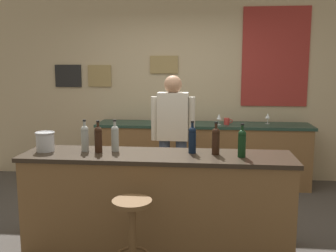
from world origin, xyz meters
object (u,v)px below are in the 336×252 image
at_px(wine_bottle_e, 216,140).
at_px(wine_glass_a, 156,115).
at_px(wine_glass_d, 268,116).
at_px(wine_bottle_a, 85,137).
at_px(wine_bottle_c, 115,137).
at_px(bar_stool, 132,226).
at_px(wine_bottle_f, 242,142).
at_px(bartender, 173,133).
at_px(wine_glass_c, 219,117).
at_px(wine_bottle_b, 98,138).
at_px(wine_bottle_d, 192,139).
at_px(wine_glass_b, 179,116).
at_px(coffee_mug, 227,121).
at_px(ice_bucket, 45,141).

distance_m(wine_bottle_e, wine_glass_a, 2.21).
bearing_deg(wine_glass_a, wine_glass_d, 1.64).
relative_size(wine_bottle_a, wine_bottle_c, 1.00).
bearing_deg(bar_stool, wine_bottle_f, 31.87).
bearing_deg(wine_bottle_c, wine_bottle_f, -5.58).
bearing_deg(bartender, wine_glass_c, 59.12).
bearing_deg(wine_glass_d, wine_bottle_a, -134.16).
height_order(wine_bottle_b, wine_bottle_f, same).
bearing_deg(wine_bottle_d, wine_bottle_e, -9.52).
xyz_separation_m(wine_glass_b, coffee_mug, (0.68, -0.05, -0.06)).
bearing_deg(wine_glass_d, ice_bucket, -138.59).
height_order(wine_bottle_c, coffee_mug, wine_bottle_c).
bearing_deg(wine_bottle_b, wine_bottle_e, 1.57).
bearing_deg(wine_glass_d, wine_bottle_e, -110.44).
bearing_deg(bar_stool, wine_bottle_c, 113.40).
height_order(wine_bottle_c, wine_bottle_d, same).
xyz_separation_m(wine_bottle_a, wine_glass_d, (2.02, 2.08, -0.05)).
xyz_separation_m(bar_stool, wine_bottle_f, (0.90, 0.56, 0.60)).
bearing_deg(wine_bottle_c, wine_bottle_b, -154.68).
height_order(bartender, wine_glass_b, bartender).
relative_size(wine_bottle_b, wine_glass_c, 1.97).
distance_m(wine_bottle_c, wine_bottle_f, 1.20).
bearing_deg(wine_bottle_b, wine_glass_b, 73.04).
distance_m(wine_bottle_a, wine_bottle_e, 1.24).
bearing_deg(wine_bottle_b, wine_bottle_d, 4.32).
distance_m(wine_bottle_b, wine_glass_c, 2.29).
height_order(wine_bottle_b, wine_bottle_c, same).
relative_size(wine_bottle_a, wine_glass_a, 1.97).
xyz_separation_m(wine_glass_b, wine_glass_d, (1.27, 0.11, 0.00)).
bearing_deg(wine_glass_b, wine_bottle_c, -103.57).
relative_size(wine_bottle_e, wine_glass_a, 1.97).
distance_m(wine_bottle_c, coffee_mug, 2.22).
xyz_separation_m(ice_bucket, wine_glass_b, (1.14, 2.01, -0.01)).
distance_m(wine_bottle_a, wine_bottle_d, 1.03).
bearing_deg(wine_glass_b, coffee_mug, -3.91).
relative_size(bar_stool, wine_bottle_c, 2.22).
height_order(wine_bottle_e, wine_glass_a, wine_bottle_e).
bearing_deg(wine_glass_b, bar_stool, -93.88).
height_order(wine_bottle_b, wine_glass_a, wine_bottle_b).
bearing_deg(wine_bottle_c, wine_bottle_a, -173.84).
distance_m(bartender, wine_bottle_e, 1.10).
xyz_separation_m(bar_stool, wine_bottle_a, (-0.58, 0.64, 0.60)).
bearing_deg(wine_bottle_e, wine_glass_d, 69.56).
distance_m(bar_stool, coffee_mug, 2.76).
bearing_deg(wine_bottle_e, wine_bottle_b, -178.43).
distance_m(wine_glass_d, coffee_mug, 0.61).
distance_m(wine_bottle_e, coffee_mug, 1.95).
bearing_deg(wine_glass_c, coffee_mug, 6.25).
bearing_deg(wine_glass_b, wine_bottle_a, -110.95).
xyz_separation_m(wine_bottle_f, wine_glass_a, (-1.07, 2.12, -0.05)).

